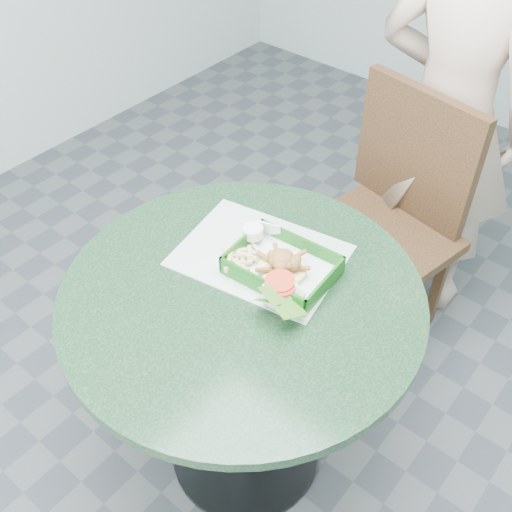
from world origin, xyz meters
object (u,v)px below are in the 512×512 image
Objects in this scene: cafe_table at (243,341)px; sauce_ramekin at (256,236)px; food_basket at (282,274)px; dining_chair at (390,209)px; diner_person at (451,107)px; crab_sandwich at (282,269)px.

cafe_table is 16.51× the size of sauce_ramekin.
food_basket is at bearing 72.62° from cafe_table.
food_basket is 4.65× the size of sauce_ramekin.
dining_chair is 0.69m from sauce_ramekin.
cafe_table is 1.08m from diner_person.
food_basket is at bearing 88.66° from diner_person.
sauce_ramekin is (-0.07, -0.64, 0.27)m from dining_chair.
dining_chair is at bearing 83.29° from sauce_ramekin.
sauce_ramekin is (-0.12, 0.04, 0.03)m from food_basket.
crab_sandwich is 0.14m from sauce_ramekin.
cafe_table is at bearing -61.55° from sauce_ramekin.
diner_person reaches higher than food_basket.
diner_person is 6.53× the size of food_basket.
crab_sandwich is (0.03, -0.95, -0.02)m from diner_person.
food_basket is 0.04m from crab_sandwich.
cafe_table is at bearing -78.64° from dining_chair.
cafe_table is at bearing -114.23° from crab_sandwich.
crab_sandwich is (0.05, -0.69, 0.27)m from dining_chair.
diner_person is 0.95m from crab_sandwich.
sauce_ramekin is at bearing 81.11° from diner_person.
diner_person is 30.35× the size of sauce_ramekin.
sauce_ramekin is (-0.13, 0.06, -0.00)m from crab_sandwich.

